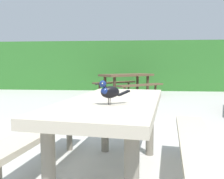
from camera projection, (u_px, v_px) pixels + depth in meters
hedge_wall at (133, 66)px, 10.51m from camera, size 28.00×1.59×2.01m
picnic_table_foreground at (114, 120)px, 2.14m from camera, size 1.90×1.92×0.74m
bird_grackle at (109, 91)px, 1.80m from camera, size 0.25×0.18×0.18m
picnic_table_mid_left at (127, 79)px, 8.15m from camera, size 2.39×2.39×0.74m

